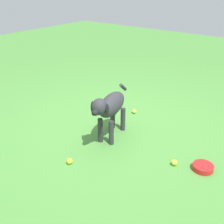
{
  "coord_description": "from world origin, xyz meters",
  "views": [
    {
      "loc": [
        1.97,
        -2.66,
        1.86
      ],
      "look_at": [
        0.08,
        -0.2,
        0.33
      ],
      "focal_mm": 44.82,
      "sensor_mm": 36.0,
      "label": 1
    }
  ],
  "objects_px": {
    "tennis_ball_2": "(174,163)",
    "tennis_ball_0": "(134,111)",
    "tennis_ball_3": "(70,161)",
    "tennis_ball_1": "(113,113)",
    "water_bowl": "(203,167)",
    "dog": "(110,107)"
  },
  "relations": [
    {
      "from": "dog",
      "to": "tennis_ball_0",
      "type": "xyz_separation_m",
      "value": [
        -0.14,
        0.76,
        -0.4
      ]
    },
    {
      "from": "dog",
      "to": "tennis_ball_3",
      "type": "height_order",
      "value": "dog"
    },
    {
      "from": "tennis_ball_3",
      "to": "water_bowl",
      "type": "height_order",
      "value": "tennis_ball_3"
    },
    {
      "from": "tennis_ball_0",
      "to": "tennis_ball_1",
      "type": "xyz_separation_m",
      "value": [
        -0.22,
        -0.23,
        0.0
      ]
    },
    {
      "from": "tennis_ball_0",
      "to": "tennis_ball_2",
      "type": "bearing_deg",
      "value": -37.25
    },
    {
      "from": "tennis_ball_3",
      "to": "tennis_ball_2",
      "type": "bearing_deg",
      "value": 36.2
    },
    {
      "from": "tennis_ball_2",
      "to": "tennis_ball_0",
      "type": "bearing_deg",
      "value": 142.75
    },
    {
      "from": "tennis_ball_0",
      "to": "tennis_ball_1",
      "type": "distance_m",
      "value": 0.32
    },
    {
      "from": "tennis_ball_2",
      "to": "tennis_ball_3",
      "type": "height_order",
      "value": "same"
    },
    {
      "from": "tennis_ball_0",
      "to": "tennis_ball_2",
      "type": "relative_size",
      "value": 1.0
    },
    {
      "from": "tennis_ball_0",
      "to": "water_bowl",
      "type": "height_order",
      "value": "tennis_ball_0"
    },
    {
      "from": "tennis_ball_0",
      "to": "tennis_ball_3",
      "type": "relative_size",
      "value": 1.0
    },
    {
      "from": "tennis_ball_0",
      "to": "tennis_ball_2",
      "type": "xyz_separation_m",
      "value": [
        1.04,
        -0.79,
        0.0
      ]
    },
    {
      "from": "tennis_ball_3",
      "to": "water_bowl",
      "type": "relative_size",
      "value": 0.3
    },
    {
      "from": "tennis_ball_0",
      "to": "water_bowl",
      "type": "distance_m",
      "value": 1.48
    },
    {
      "from": "tennis_ball_0",
      "to": "tennis_ball_1",
      "type": "height_order",
      "value": "same"
    },
    {
      "from": "tennis_ball_1",
      "to": "tennis_ball_2",
      "type": "xyz_separation_m",
      "value": [
        1.26,
        -0.56,
        0.0
      ]
    },
    {
      "from": "tennis_ball_1",
      "to": "tennis_ball_3",
      "type": "distance_m",
      "value": 1.28
    },
    {
      "from": "tennis_ball_3",
      "to": "tennis_ball_1",
      "type": "bearing_deg",
      "value": 105.68
    },
    {
      "from": "tennis_ball_3",
      "to": "dog",
      "type": "bearing_deg",
      "value": 88.81
    },
    {
      "from": "dog",
      "to": "tennis_ball_2",
      "type": "xyz_separation_m",
      "value": [
        0.9,
        -0.03,
        -0.4
      ]
    },
    {
      "from": "tennis_ball_1",
      "to": "dog",
      "type": "bearing_deg",
      "value": -55.69
    }
  ]
}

